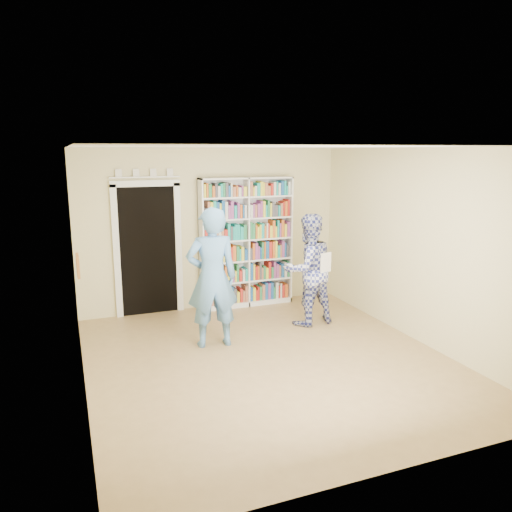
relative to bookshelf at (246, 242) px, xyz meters
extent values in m
plane|color=olive|center=(-0.56, -2.34, -1.12)|extent=(5.00, 5.00, 0.00)
plane|color=white|center=(-0.56, -2.34, 1.58)|extent=(5.00, 5.00, 0.00)
plane|color=beige|center=(-0.56, 0.16, 0.23)|extent=(4.50, 0.00, 4.50)
plane|color=beige|center=(-2.81, -2.34, 0.23)|extent=(0.00, 5.00, 5.00)
plane|color=beige|center=(1.69, -2.34, 0.23)|extent=(0.00, 5.00, 5.00)
cube|color=white|center=(0.00, 0.00, -0.01)|extent=(1.62, 0.30, 2.22)
cube|color=white|center=(0.00, 0.00, -0.01)|extent=(0.03, 0.30, 2.22)
cube|color=black|center=(-1.66, 0.14, -0.07)|extent=(0.90, 0.03, 2.10)
cube|color=white|center=(-2.16, 0.12, -0.07)|extent=(0.10, 0.06, 2.20)
cube|color=white|center=(-1.16, 0.12, -0.07)|extent=(0.10, 0.06, 2.20)
cube|color=white|center=(-1.66, 0.12, 1.03)|extent=(1.10, 0.06, 0.10)
cube|color=white|center=(-1.66, 0.12, 1.13)|extent=(1.10, 0.08, 0.02)
cube|color=brown|center=(-2.79, -2.14, 0.28)|extent=(0.03, 0.25, 0.25)
imported|color=#568AC0|center=(-1.08, -1.59, -0.16)|extent=(0.74, 0.52, 1.93)
imported|color=navy|center=(0.55, -1.26, -0.26)|extent=(0.91, 0.74, 1.73)
cube|color=white|center=(0.72, -1.51, -0.11)|extent=(0.21, 0.06, 0.30)
camera|label=1|loc=(-2.88, -7.92, 1.54)|focal=35.00mm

